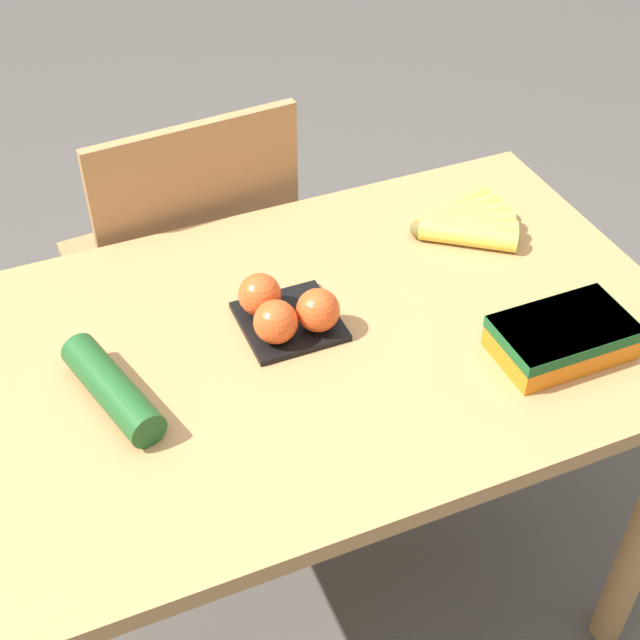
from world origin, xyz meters
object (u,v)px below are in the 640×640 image
chair (188,279)px  cucumber_near (112,389)px  carrot_bag (563,335)px  tomato_pack (285,311)px  banana_bunch (461,223)px

chair → cucumber_near: size_ratio=4.23×
chair → cucumber_near: chair is taller
chair → cucumber_near: bearing=61.6°
carrot_bag → tomato_pack: bearing=150.2°
tomato_pack → cucumber_near: (-0.28, -0.05, -0.01)m
tomato_pack → carrot_bag: tomato_pack is taller
cucumber_near → carrot_bag: bearing=-13.7°
tomato_pack → chair: bearing=94.2°
banana_bunch → carrot_bag: 0.32m
carrot_bag → cucumber_near: carrot_bag is taller
chair → banana_bunch: bearing=133.5°
chair → cucumber_near: (-0.24, -0.54, 0.28)m
banana_bunch → cucumber_near: size_ratio=0.87×
tomato_pack → carrot_bag: 0.41m
banana_bunch → carrot_bag: carrot_bag is taller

